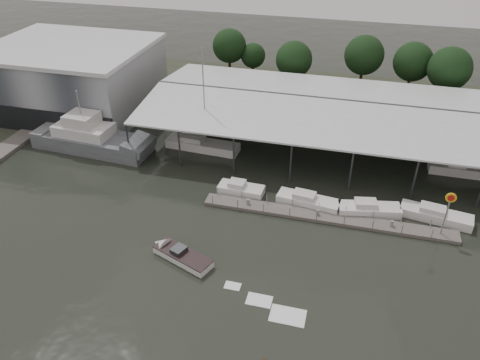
% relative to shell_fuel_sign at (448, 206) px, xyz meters
% --- Properties ---
extents(ground, '(200.00, 200.00, 0.00)m').
position_rel_shell_fuel_sign_xyz_m(ground, '(-27.00, -9.99, -3.93)').
color(ground, black).
rests_on(ground, ground).
extents(land_strip_far, '(140.00, 30.00, 0.30)m').
position_rel_shell_fuel_sign_xyz_m(land_strip_far, '(-27.00, 32.01, -3.83)').
color(land_strip_far, '#373D2E').
rests_on(land_strip_far, ground).
extents(land_strip_west, '(20.00, 40.00, 0.30)m').
position_rel_shell_fuel_sign_xyz_m(land_strip_west, '(-67.00, 20.01, -3.83)').
color(land_strip_west, '#373D2E').
rests_on(land_strip_west, ground).
extents(storage_warehouse, '(24.50, 20.50, 10.50)m').
position_rel_shell_fuel_sign_xyz_m(storage_warehouse, '(-55.00, 19.95, 1.36)').
color(storage_warehouse, '#92979C').
rests_on(storage_warehouse, ground).
extents(covered_boat_shed, '(58.24, 24.00, 6.96)m').
position_rel_shell_fuel_sign_xyz_m(covered_boat_shed, '(-10.00, 18.01, 2.20)').
color(covered_boat_shed, silver).
rests_on(covered_boat_shed, ground).
extents(trawler_dock, '(3.00, 18.00, 0.50)m').
position_rel_shell_fuel_sign_xyz_m(trawler_dock, '(-57.00, 4.01, -3.68)').
color(trawler_dock, '#5E5953').
rests_on(trawler_dock, ground).
extents(floating_dock, '(28.00, 2.00, 1.40)m').
position_rel_shell_fuel_sign_xyz_m(floating_dock, '(-12.00, 0.01, -3.72)').
color(floating_dock, '#5E5953').
rests_on(floating_dock, ground).
extents(shell_fuel_sign, '(1.10, 0.18, 5.55)m').
position_rel_shell_fuel_sign_xyz_m(shell_fuel_sign, '(0.00, 0.00, 0.00)').
color(shell_fuel_sign, gray).
rests_on(shell_fuel_sign, ground).
extents(grey_trawler, '(17.59, 6.21, 8.84)m').
position_rel_shell_fuel_sign_xyz_m(grey_trawler, '(-45.31, 7.95, -2.35)').
color(grey_trawler, slate).
rests_on(grey_trawler, ground).
extents(white_sailboat, '(10.47, 3.21, 14.66)m').
position_rel_shell_fuel_sign_xyz_m(white_sailboat, '(-30.65, 11.77, -3.27)').
color(white_sailboat, white).
rests_on(white_sailboat, ground).
extents(speedboat_underway, '(17.28, 8.03, 2.00)m').
position_rel_shell_fuel_sign_xyz_m(speedboat_underway, '(-25.65, -10.13, -3.53)').
color(speedboat_underway, white).
rests_on(speedboat_underway, ground).
extents(moored_cruiser_0, '(5.55, 2.46, 1.70)m').
position_rel_shell_fuel_sign_xyz_m(moored_cruiser_0, '(-22.54, 2.43, -3.31)').
color(moored_cruiser_0, white).
rests_on(moored_cruiser_0, ground).
extents(moored_cruiser_1, '(7.41, 3.15, 1.70)m').
position_rel_shell_fuel_sign_xyz_m(moored_cruiser_1, '(-14.41, 2.07, -3.31)').
color(moored_cruiser_1, white).
rests_on(moored_cruiser_1, ground).
extents(moored_cruiser_2, '(7.17, 3.48, 1.70)m').
position_rel_shell_fuel_sign_xyz_m(moored_cruiser_2, '(-7.49, 2.23, -3.31)').
color(moored_cruiser_2, white).
rests_on(moored_cruiser_2, ground).
extents(moored_cruiser_3, '(7.90, 3.47, 1.70)m').
position_rel_shell_fuel_sign_xyz_m(moored_cruiser_3, '(-0.31, 3.01, -3.31)').
color(moored_cruiser_3, white).
rests_on(moored_cruiser_3, ground).
extents(horizon_tree_line, '(70.77, 11.28, 10.24)m').
position_rel_shell_fuel_sign_xyz_m(horizon_tree_line, '(-5.18, 37.44, 2.19)').
color(horizon_tree_line, black).
rests_on(horizon_tree_line, ground).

